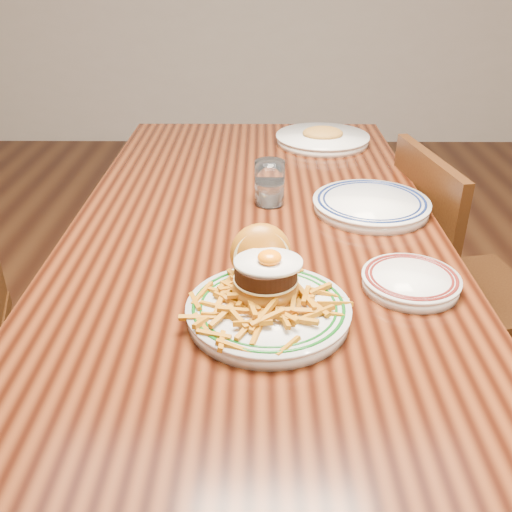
{
  "coord_description": "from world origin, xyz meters",
  "views": [
    {
      "loc": [
        0.01,
        -1.22,
        1.32
      ],
      "look_at": [
        0.01,
        -0.37,
        0.85
      ],
      "focal_mm": 40.0,
      "sensor_mm": 36.0,
      "label": 1
    }
  ],
  "objects_px": {
    "main_plate": "(267,295)",
    "side_plate": "(411,280)",
    "chair_right": "(449,284)",
    "table": "(255,250)"
  },
  "relations": [
    {
      "from": "table",
      "to": "chair_right",
      "type": "distance_m",
      "value": 0.63
    },
    {
      "from": "chair_right",
      "to": "table",
      "type": "bearing_deg",
      "value": 9.34
    },
    {
      "from": "chair_right",
      "to": "side_plate",
      "type": "xyz_separation_m",
      "value": [
        -0.27,
        -0.5,
        0.31
      ]
    },
    {
      "from": "main_plate",
      "to": "side_plate",
      "type": "height_order",
      "value": "main_plate"
    },
    {
      "from": "chair_right",
      "to": "main_plate",
      "type": "distance_m",
      "value": 0.87
    },
    {
      "from": "main_plate",
      "to": "table",
      "type": "bearing_deg",
      "value": 85.98
    },
    {
      "from": "chair_right",
      "to": "side_plate",
      "type": "relative_size",
      "value": 4.62
    },
    {
      "from": "main_plate",
      "to": "side_plate",
      "type": "xyz_separation_m",
      "value": [
        0.27,
        0.09,
        -0.02
      ]
    },
    {
      "from": "side_plate",
      "to": "table",
      "type": "bearing_deg",
      "value": 112.58
    },
    {
      "from": "main_plate",
      "to": "side_plate",
      "type": "relative_size",
      "value": 1.62
    }
  ]
}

